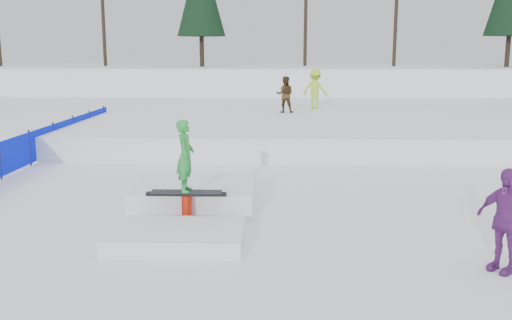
{
  "coord_description": "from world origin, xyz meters",
  "views": [
    {
      "loc": [
        0.9,
        -10.14,
        3.43
      ],
      "look_at": [
        0.5,
        2.0,
        1.1
      ],
      "focal_mm": 40.0,
      "sensor_mm": 36.0,
      "label": 1
    }
  ],
  "objects_px": {
    "safety_fence": "(30,148)",
    "jib_rail_feature": "(191,202)",
    "walker_olive": "(285,95)",
    "walker_ygreen": "(315,89)",
    "spectator_purple": "(505,220)"
  },
  "relations": [
    {
      "from": "safety_fence",
      "to": "jib_rail_feature",
      "type": "bearing_deg",
      "value": -42.69
    },
    {
      "from": "walker_ygreen",
      "to": "jib_rail_feature",
      "type": "distance_m",
      "value": 15.37
    },
    {
      "from": "walker_olive",
      "to": "jib_rail_feature",
      "type": "height_order",
      "value": "walker_olive"
    },
    {
      "from": "safety_fence",
      "to": "jib_rail_feature",
      "type": "relative_size",
      "value": 3.64
    },
    {
      "from": "safety_fence",
      "to": "jib_rail_feature",
      "type": "height_order",
      "value": "jib_rail_feature"
    },
    {
      "from": "safety_fence",
      "to": "jib_rail_feature",
      "type": "distance_m",
      "value": 7.69
    },
    {
      "from": "walker_olive",
      "to": "spectator_purple",
      "type": "xyz_separation_m",
      "value": [
        3.16,
        -16.03,
        -0.75
      ]
    },
    {
      "from": "walker_olive",
      "to": "jib_rail_feature",
      "type": "relative_size",
      "value": 0.36
    },
    {
      "from": "walker_ygreen",
      "to": "jib_rail_feature",
      "type": "relative_size",
      "value": 0.41
    },
    {
      "from": "walker_olive",
      "to": "spectator_purple",
      "type": "height_order",
      "value": "walker_olive"
    },
    {
      "from": "safety_fence",
      "to": "spectator_purple",
      "type": "distance_m",
      "value": 13.66
    },
    {
      "from": "walker_ygreen",
      "to": "spectator_purple",
      "type": "distance_m",
      "value": 17.86
    },
    {
      "from": "walker_olive",
      "to": "walker_ygreen",
      "type": "distance_m",
      "value": 2.23
    },
    {
      "from": "spectator_purple",
      "to": "jib_rail_feature",
      "type": "relative_size",
      "value": 0.38
    },
    {
      "from": "walker_olive",
      "to": "walker_ygreen",
      "type": "xyz_separation_m",
      "value": [
        1.42,
        1.72,
        0.12
      ]
    }
  ]
}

